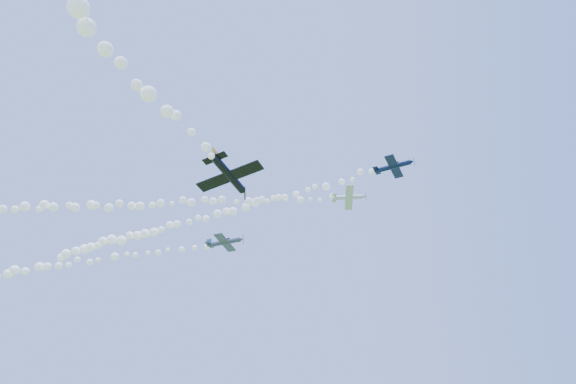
# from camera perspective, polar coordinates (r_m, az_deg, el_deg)

# --- Properties ---
(plane_white) EXTENTS (6.44, 6.72, 1.78)m
(plane_white) POSITION_cam_1_polar(r_m,az_deg,el_deg) (87.16, 7.22, -0.62)
(plane_white) COLOR silver
(smoke_trail_white) EXTENTS (71.95, 8.80, 2.76)m
(smoke_trail_white) POSITION_cam_1_polar(r_m,az_deg,el_deg) (91.82, -17.13, -1.38)
(smoke_trail_white) COLOR white
(plane_navy) EXTENTS (7.36, 7.77, 2.24)m
(plane_navy) POSITION_cam_1_polar(r_m,az_deg,el_deg) (85.03, 12.44, 3.00)
(plane_navy) COLOR #0C1538
(smoke_trail_navy) EXTENTS (72.74, 23.63, 2.89)m
(smoke_trail_navy) POSITION_cam_1_polar(r_m,az_deg,el_deg) (98.28, -10.67, -3.13)
(smoke_trail_navy) COLOR white
(plane_grey) EXTENTS (7.60, 7.96, 2.02)m
(plane_grey) POSITION_cam_1_polar(r_m,az_deg,el_deg) (91.23, -7.48, -5.92)
(plane_grey) COLOR #3E435A
(smoke_trail_grey) EXTENTS (73.90, 10.60, 3.34)m
(smoke_trail_grey) POSITION_cam_1_polar(r_m,az_deg,el_deg) (110.79, -27.12, -7.97)
(smoke_trail_grey) COLOR white
(plane_black) EXTENTS (8.35, 7.88, 2.72)m
(plane_black) POSITION_cam_1_polar(r_m,az_deg,el_deg) (56.69, -6.94, 1.96)
(plane_black) COLOR black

